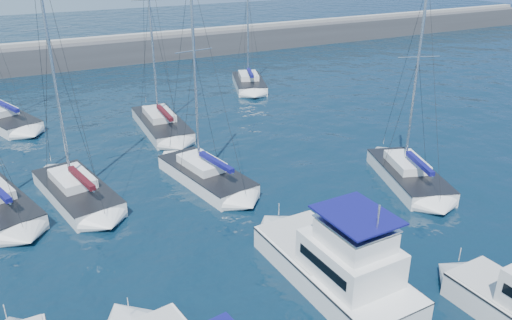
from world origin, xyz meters
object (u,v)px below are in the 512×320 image
sailboat_mid_c (206,175)px  sailboat_back_c (249,83)px  motor_yacht_stbd_inner (339,266)px  sailboat_back_b (161,124)px  sailboat_mid_b (77,191)px  sailboat_back_a (2,118)px  sailboat_mid_e (408,175)px

sailboat_mid_c → sailboat_back_c: size_ratio=0.93×
sailboat_back_c → motor_yacht_stbd_inner: bearing=-90.4°
motor_yacht_stbd_inner → sailboat_back_b: (-0.64, 24.32, -0.60)m
motor_yacht_stbd_inner → sailboat_mid_b: size_ratio=0.54×
sailboat_back_a → sailboat_back_c: size_ratio=1.05×
sailboat_back_c → sailboat_back_a: bearing=-159.1°
sailboat_mid_b → sailboat_back_b: size_ratio=0.98×
motor_yacht_stbd_inner → sailboat_back_a: (-12.55, 32.33, -0.61)m
sailboat_mid_b → sailboat_mid_e: 21.41m
sailboat_back_c → sailboat_mid_e: bearing=-73.1°
motor_yacht_stbd_inner → sailboat_mid_c: size_ratio=0.65×
sailboat_mid_b → sailboat_back_c: 27.99m
sailboat_back_a → sailboat_back_b: (11.91, -8.02, 0.02)m
sailboat_back_b → sailboat_back_c: size_ratio=1.15×
motor_yacht_stbd_inner → sailboat_back_c: sailboat_back_c is taller
sailboat_back_c → sailboat_back_b: bearing=-126.5°
sailboat_back_a → sailboat_back_b: sailboat_back_b is taller
sailboat_mid_b → sailboat_back_a: 18.04m
sailboat_back_b → sailboat_back_c: sailboat_back_b is taller
sailboat_mid_b → sailboat_mid_e: sailboat_mid_b is taller
sailboat_mid_e → sailboat_back_b: 20.87m
sailboat_back_a → sailboat_back_c: bearing=-18.8°
sailboat_back_b → sailboat_back_c: 15.28m
sailboat_back_a → sailboat_back_b: 14.36m
sailboat_mid_c → motor_yacht_stbd_inner: bearing=-94.5°
motor_yacht_stbd_inner → sailboat_back_a: sailboat_back_a is taller
sailboat_mid_c → sailboat_back_b: sailboat_back_b is taller
sailboat_mid_c → sailboat_mid_e: bearing=-37.4°
sailboat_back_a → sailboat_back_c: sailboat_back_a is taller
sailboat_mid_c → sailboat_back_a: sailboat_back_a is taller
sailboat_back_b → motor_yacht_stbd_inner: bearing=-85.8°
sailboat_mid_b → sailboat_back_b: 12.95m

